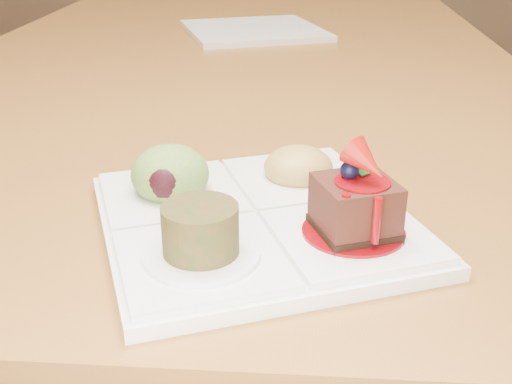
{
  "coord_description": "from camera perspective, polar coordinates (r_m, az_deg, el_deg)",
  "views": [
    {
      "loc": [
        0.12,
        -1.2,
        1.01
      ],
      "look_at": [
        0.09,
        -0.72,
        0.79
      ],
      "focal_mm": 45.0,
      "sensor_mm": 36.0,
      "label": 1
    }
  ],
  "objects": [
    {
      "name": "dining_table",
      "position": [
        1.25,
        -1.66,
        9.58
      ],
      "size": [
        1.0,
        1.8,
        0.75
      ],
      "color": "olive",
      "rests_on": "ground"
    },
    {
      "name": "ground",
      "position": [
        1.57,
        -1.35,
        -15.24
      ],
      "size": [
        6.0,
        6.0,
        0.0
      ],
      "primitive_type": "plane",
      "color": "brown"
    },
    {
      "name": "second_plate",
      "position": [
        1.39,
        -0.2,
        14.17
      ],
      "size": [
        0.34,
        0.34,
        0.01
      ],
      "primitive_type": "cube",
      "rotation": [
        0.0,
        0.0,
        0.34
      ],
      "color": "white",
      "rests_on": "dining_table"
    },
    {
      "name": "sampler_plate",
      "position": [
        0.54,
        -0.32,
        -1.34
      ],
      "size": [
        0.33,
        0.33,
        0.1
      ],
      "rotation": [
        0.0,
        0.0,
        0.38
      ],
      "color": "white",
      "rests_on": "dining_table"
    }
  ]
}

